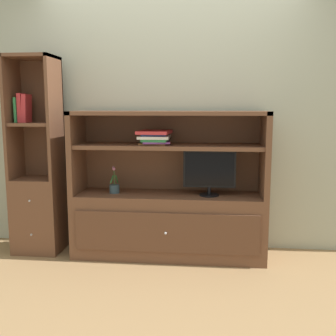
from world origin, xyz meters
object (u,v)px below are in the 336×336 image
Objects in this scene: bookshelf_tall at (38,188)px; upright_book_row at (23,109)px; potted_plant at (114,187)px; magazine_stack at (155,137)px; media_console at (169,209)px; tv_monitor at (209,172)px.

bookshelf_tall is 0.76m from upright_book_row.
potted_plant is 0.72× the size of magazine_stack.
upright_book_row reaches higher than media_console.
magazine_stack is 0.19× the size of bookshelf_tall.
potted_plant is (-0.88, 0.02, -0.17)m from tv_monitor.
upright_book_row is at bearing 179.01° from potted_plant.
magazine_stack is 1.24m from bookshelf_tall.
media_console reaches higher than potted_plant.
bookshelf_tall reaches higher than tv_monitor.
upright_book_row is at bearing -179.78° from media_console.
media_console is 4.97× the size of magazine_stack.
potted_plant is 1.12m from upright_book_row.
bookshelf_tall is (-1.26, 0.00, 0.18)m from media_console.
tv_monitor is 1.65m from bookshelf_tall.
tv_monitor is at bearing -1.12° from potted_plant.
tv_monitor is 1.82m from upright_book_row.
upright_book_row reaches higher than tv_monitor.
magazine_stack is (-0.50, 0.03, 0.30)m from tv_monitor.
bookshelf_tall is 6.86× the size of upright_book_row.
upright_book_row reaches higher than magazine_stack.
bookshelf_tall is (-0.75, 0.02, -0.02)m from potted_plant.
upright_book_row is (-1.74, 0.03, 0.56)m from tv_monitor.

